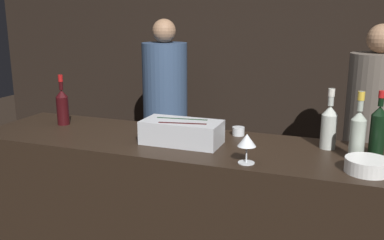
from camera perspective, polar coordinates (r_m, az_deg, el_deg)
The scene contains 12 objects.
wall_back_chalkboard at distance 4.35m, azimuth 9.87°, elevation 9.85°, with size 6.40×0.06×2.80m.
bar_counter at distance 2.57m, azimuth -0.26°, elevation -13.73°, with size 2.54×0.65×1.00m.
ice_bin_with_bottles at distance 2.34m, azimuth -1.28°, elevation -1.47°, with size 0.43×0.21×0.13m.
bowl_white at distance 2.08m, azimuth 22.35°, elevation -5.59°, with size 0.20×0.20×0.06m.
wine_glass at distance 2.04m, azimuth 7.32°, elevation -2.84°, with size 0.09×0.09×0.15m.
candle_votive at distance 2.52m, azimuth 6.21°, elevation -1.48°, with size 0.07×0.07×0.05m.
rose_wine_bottle at distance 2.20m, azimuth 21.23°, elevation -1.60°, with size 0.07×0.07×0.34m.
red_wine_bottle_tall at distance 2.86m, azimuth -16.90°, elevation 1.87°, with size 0.08×0.08×0.32m.
white_wine_bottle at distance 2.35m, azimuth 17.80°, elevation -0.63°, with size 0.08×0.08×0.32m.
red_wine_bottle_burgundy at distance 2.31m, azimuth 23.55°, elevation -1.17°, with size 0.08×0.08×0.33m.
person_in_hoodie at distance 3.95m, azimuth -3.60°, elevation 2.47°, with size 0.41×0.41×1.66m.
person_blond_tee at distance 3.47m, azimuth 22.99°, elevation -0.51°, with size 0.41×0.41×1.63m.
Camera 1 is at (0.81, -1.80, 1.69)m, focal length 40.00 mm.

